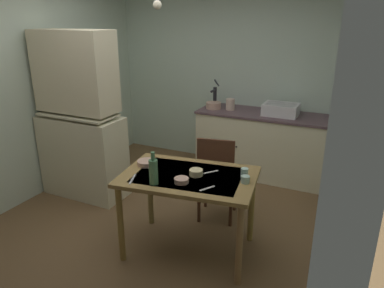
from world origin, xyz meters
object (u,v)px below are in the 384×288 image
(hutch_cabinet, at_px, (80,122))
(chair_far_side, at_px, (217,177))
(serving_bowl_wide, at_px, (146,163))
(glass_bottle, at_px, (153,171))
(teacup_mint, at_px, (245,179))
(hand_pump, at_px, (215,95))
(dining_table, at_px, (189,185))
(mixing_bowl_counter, at_px, (214,105))
(sink_basin, at_px, (281,109))

(hutch_cabinet, relative_size, chair_far_side, 2.05)
(serving_bowl_wide, xyz_separation_m, glass_bottle, (0.27, -0.32, 0.09))
(hutch_cabinet, bearing_deg, serving_bowl_wide, -21.37)
(teacup_mint, bearing_deg, chair_far_side, 130.22)
(glass_bottle, bearing_deg, hand_pump, 99.56)
(glass_bottle, bearing_deg, hutch_cabinet, 151.82)
(dining_table, height_order, chair_far_side, chair_far_side)
(mixing_bowl_counter, height_order, teacup_mint, mixing_bowl_counter)
(serving_bowl_wide, bearing_deg, mixing_bowl_counter, 92.85)
(hand_pump, height_order, dining_table, hand_pump)
(hand_pump, relative_size, serving_bowl_wide, 2.26)
(chair_far_side, distance_m, glass_bottle, 1.00)
(dining_table, distance_m, teacup_mint, 0.52)
(hutch_cabinet, bearing_deg, dining_table, -16.92)
(hutch_cabinet, height_order, dining_table, hutch_cabinet)
(hutch_cabinet, relative_size, dining_table, 1.54)
(hand_pump, bearing_deg, sink_basin, -2.74)
(hutch_cabinet, distance_m, dining_table, 1.75)
(chair_far_side, height_order, teacup_mint, chair_far_side)
(glass_bottle, bearing_deg, teacup_mint, 26.72)
(glass_bottle, bearing_deg, sink_basin, 76.36)
(hutch_cabinet, bearing_deg, teacup_mint, -11.60)
(dining_table, height_order, teacup_mint, teacup_mint)
(mixing_bowl_counter, bearing_deg, serving_bowl_wide, -87.15)
(hutch_cabinet, distance_m, teacup_mint, 2.21)
(hand_pump, distance_m, chair_far_side, 1.64)
(serving_bowl_wide, bearing_deg, glass_bottle, -49.54)
(sink_basin, distance_m, dining_table, 2.05)
(mixing_bowl_counter, bearing_deg, hutch_cabinet, -127.60)
(teacup_mint, height_order, glass_bottle, glass_bottle)
(mixing_bowl_counter, bearing_deg, dining_table, -74.07)
(dining_table, relative_size, glass_bottle, 4.48)
(sink_basin, relative_size, teacup_mint, 6.02)
(chair_far_side, relative_size, glass_bottle, 3.37)
(dining_table, distance_m, chair_far_side, 0.64)
(hand_pump, relative_size, teacup_mint, 5.33)
(mixing_bowl_counter, height_order, glass_bottle, glass_bottle)
(sink_basin, relative_size, mixing_bowl_counter, 2.11)
(hand_pump, bearing_deg, serving_bowl_wide, -86.62)
(chair_far_side, xyz_separation_m, glass_bottle, (-0.22, -0.90, 0.38))
(hand_pump, bearing_deg, teacup_mint, -61.38)
(teacup_mint, bearing_deg, sink_basin, 94.00)
(mixing_bowl_counter, distance_m, dining_table, 2.04)
(hutch_cabinet, height_order, chair_far_side, hutch_cabinet)
(hutch_cabinet, bearing_deg, glass_bottle, -28.18)
(sink_basin, bearing_deg, glass_bottle, -103.64)
(sink_basin, distance_m, serving_bowl_wide, 2.13)
(sink_basin, relative_size, dining_table, 0.35)
(dining_table, bearing_deg, glass_bottle, -123.35)
(hand_pump, bearing_deg, glass_bottle, -80.44)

